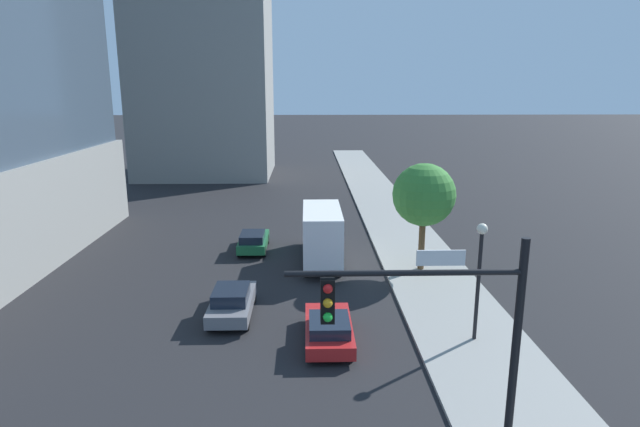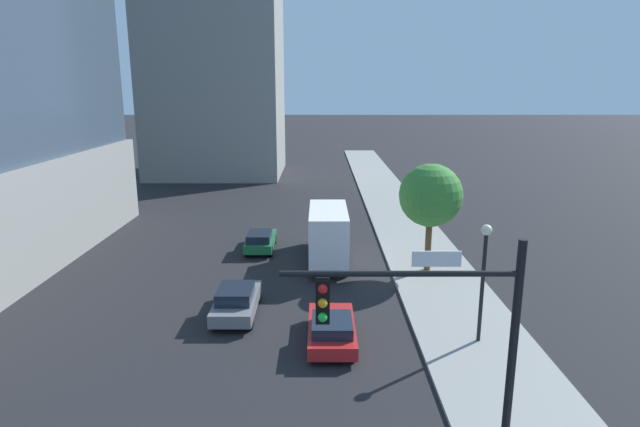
{
  "view_description": "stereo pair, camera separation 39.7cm",
  "coord_description": "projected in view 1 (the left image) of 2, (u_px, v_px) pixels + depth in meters",
  "views": [
    {
      "loc": [
        1.53,
        -7.76,
        10.4
      ],
      "look_at": [
        1.95,
        8.46,
        6.5
      ],
      "focal_mm": 29.52,
      "sensor_mm": 36.0,
      "label": 1
    },
    {
      "loc": [
        1.93,
        -7.76,
        10.4
      ],
      "look_at": [
        1.95,
        8.46,
        6.5
      ],
      "focal_mm": 29.52,
      "sensor_mm": 36.0,
      "label": 2
    }
  ],
  "objects": [
    {
      "name": "car_red",
      "position": [
        329.0,
        329.0,
        21.83
      ],
      "size": [
        1.94,
        4.35,
        1.27
      ],
      "color": "red",
      "rests_on": "ground"
    },
    {
      "name": "street_tree",
      "position": [
        424.0,
        195.0,
        29.52
      ],
      "size": [
        3.55,
        3.55,
        6.16
      ],
      "color": "brown",
      "rests_on": "sidewalk"
    },
    {
      "name": "traffic_light_pole",
      "position": [
        441.0,
        335.0,
        12.17
      ],
      "size": [
        5.49,
        0.48,
        6.99
      ],
      "color": "black",
      "rests_on": "sidewalk"
    },
    {
      "name": "sidewalk",
      "position": [
        430.0,
        276.0,
        29.57
      ],
      "size": [
        4.88,
        120.0,
        0.15
      ],
      "primitive_type": "cube",
      "color": "gray",
      "rests_on": "ground"
    },
    {
      "name": "construction_building",
      "position": [
        202.0,
        23.0,
        60.91
      ],
      "size": [
        19.96,
        19.79,
        40.44
      ],
      "color": "gray",
      "rests_on": "ground"
    },
    {
      "name": "box_truck",
      "position": [
        322.0,
        232.0,
        31.63
      ],
      "size": [
        2.24,
        7.94,
        3.51
      ],
      "color": "silver",
      "rests_on": "ground"
    },
    {
      "name": "car_green",
      "position": [
        253.0,
        241.0,
        34.22
      ],
      "size": [
        1.77,
        4.18,
        1.33
      ],
      "color": "#1E6638",
      "rests_on": "ground"
    },
    {
      "name": "car_gray",
      "position": [
        232.0,
        302.0,
        24.37
      ],
      "size": [
        1.86,
        4.36,
        1.46
      ],
      "color": "slate",
      "rests_on": "ground"
    },
    {
      "name": "street_lamp",
      "position": [
        480.0,
        263.0,
        21.27
      ],
      "size": [
        0.44,
        0.44,
        4.99
      ],
      "color": "black",
      "rests_on": "sidewalk"
    }
  ]
}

